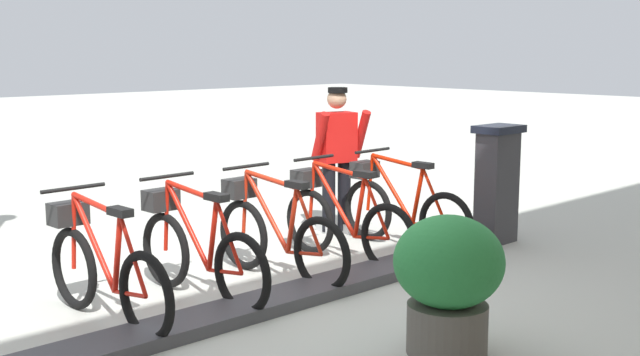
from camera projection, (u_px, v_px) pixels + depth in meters
ground_plane at (302, 299)px, 6.69m from camera, size 60.00×60.00×0.00m
dock_rail_base at (302, 293)px, 6.68m from camera, size 0.44×5.10×0.10m
payment_kiosk at (497, 182)px, 8.55m from camera, size 0.36×0.52×1.28m
bike_docked_0 at (400, 207)px, 8.38m from camera, size 1.72×0.54×1.02m
bike_docked_1 at (342, 219)px, 7.80m from camera, size 1.72×0.54×1.02m
bike_docked_2 at (275, 233)px, 7.22m from camera, size 1.72×0.54×1.02m
bike_docked_3 at (196, 249)px, 6.64m from camera, size 1.72×0.54×1.02m
bike_docked_4 at (102, 268)px, 6.07m from camera, size 1.72×0.54×1.02m
worker_near_rack at (337, 154)px, 8.98m from camera, size 0.57×0.69×1.66m
planter_bush at (448, 277)px, 5.42m from camera, size 0.76×0.76×0.97m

